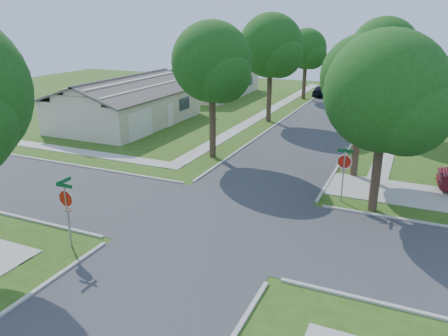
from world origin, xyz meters
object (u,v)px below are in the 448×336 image
tree_w_near (213,66)px  house_nw_near (127,107)px  tree_ne_corner (387,97)px  car_curb_east (349,103)px  tree_w_mid (271,49)px  tree_w_far (306,51)px  car_curb_west (322,91)px  tree_e_far (395,49)px  tree_e_mid (384,55)px  stop_sign_ne (344,164)px  house_nw_far (210,83)px  tree_e_near (364,81)px  stop_sign_sw (66,201)px

tree_w_near → house_nw_near: (-11.35, 5.99, -4.60)m
tree_ne_corner → car_curb_east: size_ratio=2.11×
tree_w_mid → tree_w_far: 13.04m
tree_w_far → car_curb_west: 5.92m
tree_e_far → house_nw_near: (-20.75, -19.01, -4.46)m
house_nw_near → tree_e_mid: bearing=16.2°
stop_sign_ne → house_nw_near: bearing=153.5°
tree_w_far → house_nw_far: bearing=-170.0°
stop_sign_ne → tree_w_near: tree_w_near is taller
stop_sign_ne → tree_w_mid: 19.31m
tree_e_far → tree_w_mid: size_ratio=0.91×
tree_e_near → car_curb_east: size_ratio=2.02×
house_nw_near → house_nw_far: (0.00, 17.00, 0.00)m
tree_w_mid → tree_w_far: (-0.01, 13.00, -0.98)m
tree_ne_corner → car_curb_east: (-5.16, 25.21, -4.89)m
tree_w_near → tree_ne_corner: size_ratio=1.04×
tree_e_far → tree_w_mid: bearing=-125.9°
tree_e_near → house_nw_far: 31.24m
tree_e_near → tree_w_mid: size_ratio=0.87×
stop_sign_ne → house_nw_far: house_nw_far is taller
tree_w_mid → car_curb_west: tree_w_mid is taller
stop_sign_sw → tree_w_far: 38.86m
stop_sign_sw → house_nw_near: size_ratio=0.22×
car_curb_east → car_curb_west: (-4.40, 7.61, -0.08)m
stop_sign_ne → car_curb_east: stop_sign_ne is taller
car_curb_west → tree_e_far: bearing=158.4°
tree_w_far → stop_sign_sw: bearing=-90.1°
tree_w_far → tree_w_mid: bearing=-90.0°
tree_e_far → house_nw_near: 28.49m
tree_w_mid → house_nw_far: 16.56m
tree_w_near → car_curb_east: size_ratio=2.19×
stop_sign_sw → car_curb_east: bearing=80.2°
house_nw_far → car_curb_west: house_nw_far is taller
car_curb_east → tree_e_mid: bearing=-62.0°
stop_sign_ne → car_curb_west: 33.30m
stop_sign_ne → tree_ne_corner: (1.66, -0.49, 3.56)m
tree_w_far → house_nw_near: size_ratio=0.59×
tree_w_near → tree_w_mid: bearing=90.0°
car_curb_east → car_curb_west: car_curb_east is taller
house_nw_far → stop_sign_sw: bearing=-72.9°
tree_e_mid → stop_sign_ne: bearing=-90.2°
house_nw_near → car_curb_west: bearing=59.9°
tree_w_near → house_nw_near: bearing=152.2°
car_curb_east → house_nw_far: bearing=176.5°
tree_e_mid → tree_e_far: bearing=90.0°
stop_sign_ne → tree_e_mid: 16.84m
stop_sign_ne → car_curb_west: stop_sign_ne is taller
stop_sign_ne → house_nw_near: (-20.69, 10.30, -0.51)m
house_nw_near → tree_e_far: bearing=42.5°
tree_e_near → tree_w_mid: 15.26m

